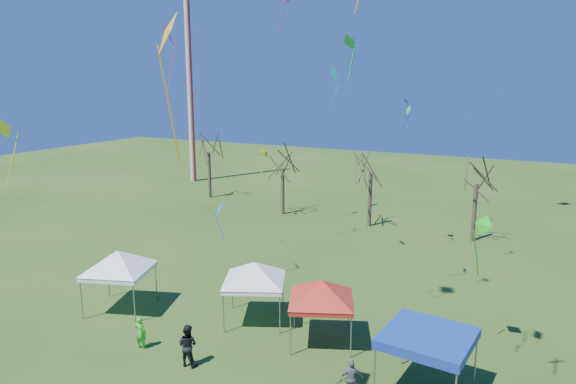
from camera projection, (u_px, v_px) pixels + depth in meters
name	position (u px, v px, depth m)	size (l,w,h in m)	color
ground	(241.00, 378.00, 21.32)	(140.00, 140.00, 0.00)	#294616
radio_mast	(190.00, 77.00, 60.65)	(0.70, 0.70, 25.00)	silver
tree_0	(208.00, 136.00, 53.01)	(3.83, 3.83, 8.44)	#3D2D21
tree_1	(283.00, 152.00, 46.33)	(3.42, 3.42, 7.54)	#3D2D21
tree_2	(372.00, 152.00, 42.30)	(3.71, 3.71, 8.18)	#3D2D21
tree_3	(478.00, 163.00, 38.36)	(3.59, 3.59, 7.91)	#3D2D21
tent_white_west	(118.00, 255.00, 27.10)	(4.10, 4.10, 3.81)	gray
tent_white_mid	(254.00, 266.00, 25.79)	(3.89, 3.89, 3.67)	gray
tent_red	(322.00, 284.00, 23.65)	(3.75, 3.75, 3.58)	gray
tent_blue	(428.00, 338.00, 19.77)	(3.57, 3.57, 2.56)	gray
person_dark	(188.00, 345.00, 22.07)	(0.91, 0.71, 1.87)	black
person_green	(141.00, 333.00, 23.52)	(0.56, 0.37, 1.54)	#30D221
person_grey	(351.00, 379.00, 19.85)	(0.92, 0.38, 1.57)	slate
kite_19	(408.00, 111.00, 35.28)	(0.71, 0.70, 1.91)	green
kite_11	(335.00, 73.00, 32.10)	(1.06, 1.11, 2.56)	#0C94B9
kite_14	(2.00, 127.00, 28.35)	(1.57, 1.12, 4.12)	#C0D716
kite_8	(168.00, 33.00, 26.11)	(1.57, 1.64, 4.36)	#F035A1
kite_17	(483.00, 226.00, 22.09)	(0.99, 0.84, 2.91)	green
kite_22	(407.00, 103.00, 34.02)	(0.89, 0.92, 2.31)	#1227C3
kite_18	(350.00, 42.00, 22.24)	(0.93, 0.80, 2.05)	green
kite_1	(219.00, 209.00, 24.91)	(0.93, 1.06, 2.11)	blue
kite_13	(265.00, 153.00, 44.41)	(0.78, 1.07, 2.71)	yellow
kite_5	(166.00, 34.00, 13.86)	(1.38, 1.37, 4.20)	#FFAD0D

